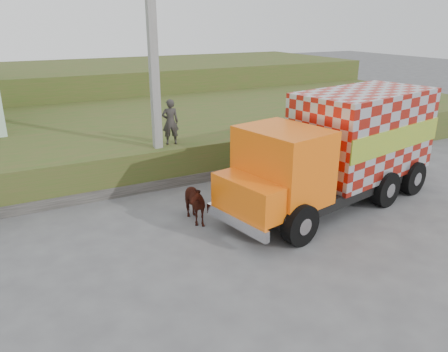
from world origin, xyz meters
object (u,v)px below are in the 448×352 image
cargo_truck (342,148)px  pedestrian (170,122)px  utility_pole (154,79)px  cow (191,202)px

cargo_truck → pedestrian: 6.45m
utility_pole → cargo_truck: (5.01, -4.51, -2.12)m
pedestrian → cow: bearing=89.8°
cow → pedestrian: 4.30m
cow → pedestrian: pedestrian is taller
pedestrian → cargo_truck: bearing=145.3°
utility_pole → cow: (-0.24, -3.65, -3.40)m
cargo_truck → cow: size_ratio=5.56×
utility_pole → cargo_truck: utility_pole is taller
utility_pole → pedestrian: bearing=18.1°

